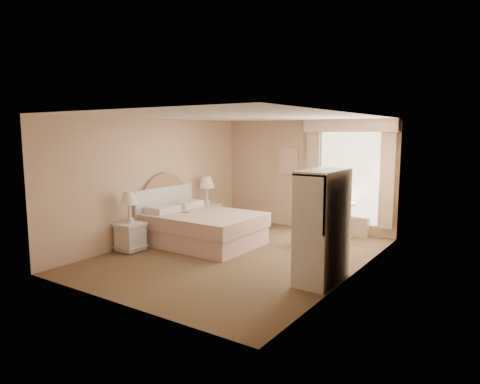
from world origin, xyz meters
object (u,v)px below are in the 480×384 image
Objects in this scene: nightstand_near at (130,229)px; nightstand_far at (207,209)px; bed at (199,226)px; armoire at (322,236)px; cafe_chair at (305,221)px; round_table at (340,214)px.

nightstand_far is (-0.00, 2.32, 0.03)m from nightstand_near.
armoire is at bearing -13.44° from bed.
nightstand_near is 3.69m from armoire.
bed is at bearing -58.10° from nightstand_far.
cafe_chair is at bearing 34.23° from bed.
armoire is at bearing -74.01° from round_table.
nightstand_near is at bearing -130.30° from round_table.
armoire is at bearing -26.98° from nightstand_far.
round_table is 1.03m from cafe_chair.
bed is at bearing -134.13° from round_table.
nightstand_far is 3.00m from round_table.
round_table is 0.92× the size of cafe_chair.
armoire reaches higher than bed.
cafe_chair is (-0.35, -0.97, -0.03)m from round_table.
cafe_chair is (2.48, 2.36, 0.04)m from nightstand_near.
cafe_chair is 0.48× the size of armoire.
armoire reaches higher than round_table.
cafe_chair is at bearing 43.57° from nightstand_near.
nightstand_near is at bearing -121.81° from bed.
bed reaches higher than nightstand_far.
cafe_chair reaches higher than round_table.
bed is at bearing 166.56° from armoire.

